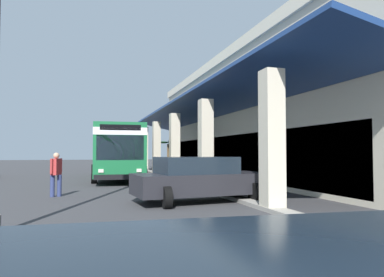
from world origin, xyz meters
The scene contains 7 objects.
ground centered at (0.00, 8.00, 0.00)m, with size 120.00×120.00×0.00m, color #38383A.
curb_strip centered at (2.96, 2.58, 0.06)m, with size 34.08×0.50×0.12m, color #9E998E.
plaza_building centered at (2.96, 12.21, 3.88)m, with size 28.70×16.81×7.75m.
transit_bus centered at (0.48, -0.47, 1.85)m, with size 11.34×3.24×3.34m.
parked_sedan_charcoal centered at (12.09, 1.24, 0.75)m, with size 2.75×4.57×1.47m.
pedestrian centered at (9.32, -3.40, 0.89)m, with size 0.59×0.39×1.61m.
potted_palm centered at (-2.85, 3.55, 0.61)m, with size 1.96×1.76×2.57m.
Camera 1 is at (22.92, -2.28, 1.61)m, focal length 32.41 mm.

